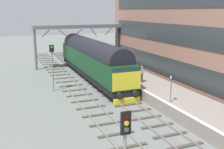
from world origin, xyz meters
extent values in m
plane|color=slate|center=(0.00, 0.00, 0.00)|extent=(140.00, 140.00, 0.00)
cube|color=gray|center=(-0.72, 0.00, 0.07)|extent=(0.07, 60.00, 0.15)
cube|color=gray|center=(0.72, 0.00, 0.07)|extent=(0.07, 60.00, 0.15)
cube|color=#493F40|center=(0.00, -10.26, 0.04)|extent=(2.50, 0.26, 0.09)
cube|color=#493F40|center=(0.00, -8.68, 0.04)|extent=(2.50, 0.26, 0.09)
cube|color=#493F40|center=(0.00, -7.11, 0.04)|extent=(2.50, 0.26, 0.09)
cube|color=#493F40|center=(0.00, -5.53, 0.04)|extent=(2.50, 0.26, 0.09)
cube|color=#493F40|center=(0.00, -3.95, 0.04)|extent=(2.50, 0.26, 0.09)
cube|color=#493F40|center=(0.00, -2.37, 0.04)|extent=(2.50, 0.26, 0.09)
cube|color=#493F40|center=(0.00, -0.79, 0.04)|extent=(2.50, 0.26, 0.09)
cube|color=#493F40|center=(0.00, 0.79, 0.04)|extent=(2.50, 0.26, 0.09)
cube|color=#493F40|center=(0.00, 2.37, 0.04)|extent=(2.50, 0.26, 0.09)
cube|color=#493F40|center=(0.00, 3.95, 0.04)|extent=(2.50, 0.26, 0.09)
cube|color=#493F40|center=(0.00, 5.53, 0.04)|extent=(2.50, 0.26, 0.09)
cube|color=#493F40|center=(0.00, 7.11, 0.04)|extent=(2.50, 0.26, 0.09)
cube|color=#493F40|center=(0.00, 8.68, 0.04)|extent=(2.50, 0.26, 0.09)
cube|color=#493F40|center=(0.00, 10.26, 0.04)|extent=(2.50, 0.26, 0.09)
cube|color=#493F40|center=(0.00, 11.84, 0.04)|extent=(2.50, 0.26, 0.09)
cube|color=#493F40|center=(0.00, 13.42, 0.04)|extent=(2.50, 0.26, 0.09)
cube|color=#493F40|center=(0.00, 15.00, 0.04)|extent=(2.50, 0.26, 0.09)
cube|color=#493F40|center=(0.00, 16.58, 0.04)|extent=(2.50, 0.26, 0.09)
cube|color=#493F40|center=(0.00, 18.16, 0.04)|extent=(2.50, 0.26, 0.09)
cube|color=#493F40|center=(0.00, 19.74, 0.04)|extent=(2.50, 0.26, 0.09)
cube|color=#493F40|center=(0.00, 21.32, 0.04)|extent=(2.50, 0.26, 0.09)
cube|color=#493F40|center=(0.00, 22.89, 0.04)|extent=(2.50, 0.26, 0.09)
cube|color=#493F40|center=(0.00, 24.47, 0.04)|extent=(2.50, 0.26, 0.09)
cube|color=#493F40|center=(0.00, 26.05, 0.04)|extent=(2.50, 0.26, 0.09)
cube|color=#493F40|center=(0.00, 27.63, 0.04)|extent=(2.50, 0.26, 0.09)
cube|color=#493F40|center=(0.00, 29.21, 0.04)|extent=(2.50, 0.26, 0.09)
cube|color=gray|center=(-3.92, 0.00, 0.07)|extent=(0.07, 60.00, 0.15)
cube|color=gray|center=(-2.49, 0.00, 0.07)|extent=(0.07, 60.00, 0.15)
cube|color=#4A4636|center=(-3.20, -9.09, 0.04)|extent=(2.50, 0.26, 0.09)
cube|color=#4A4636|center=(-3.20, -7.27, 0.04)|extent=(2.50, 0.26, 0.09)
cube|color=#4A4636|center=(-3.20, -5.45, 0.04)|extent=(2.50, 0.26, 0.09)
cube|color=#4A4636|center=(-3.20, -3.64, 0.04)|extent=(2.50, 0.26, 0.09)
cube|color=#4A4636|center=(-3.20, -1.82, 0.04)|extent=(2.50, 0.26, 0.09)
cube|color=#4A4636|center=(-3.20, 0.00, 0.04)|extent=(2.50, 0.26, 0.09)
cube|color=#4A4636|center=(-3.20, 1.82, 0.04)|extent=(2.50, 0.26, 0.09)
cube|color=#4A4636|center=(-3.20, 3.64, 0.04)|extent=(2.50, 0.26, 0.09)
cube|color=#4A4636|center=(-3.20, 5.45, 0.04)|extent=(2.50, 0.26, 0.09)
cube|color=#4A4636|center=(-3.20, 7.27, 0.04)|extent=(2.50, 0.26, 0.09)
cube|color=#4A4636|center=(-3.20, 9.09, 0.04)|extent=(2.50, 0.26, 0.09)
cube|color=#4A4636|center=(-3.20, 10.91, 0.04)|extent=(2.50, 0.26, 0.09)
cube|color=#4A4636|center=(-3.20, 12.73, 0.04)|extent=(2.50, 0.26, 0.09)
cube|color=#4A4636|center=(-3.20, 14.55, 0.04)|extent=(2.50, 0.26, 0.09)
cube|color=#4A4636|center=(-3.20, 16.36, 0.04)|extent=(2.50, 0.26, 0.09)
cube|color=#4A4636|center=(-3.20, 18.18, 0.04)|extent=(2.50, 0.26, 0.09)
cube|color=#4A4636|center=(-3.20, 20.00, 0.04)|extent=(2.50, 0.26, 0.09)
cube|color=#4A4636|center=(-3.20, 21.82, 0.04)|extent=(2.50, 0.26, 0.09)
cube|color=#4A4636|center=(-3.20, 23.64, 0.04)|extent=(2.50, 0.26, 0.09)
cube|color=#4A4636|center=(-3.20, 25.45, 0.04)|extent=(2.50, 0.26, 0.09)
cube|color=#4A4636|center=(-3.20, 27.27, 0.04)|extent=(2.50, 0.26, 0.09)
cube|color=#4A4636|center=(-3.20, 29.09, 0.04)|extent=(2.50, 0.26, 0.09)
cube|color=gray|center=(3.60, 0.00, 0.50)|extent=(4.00, 44.00, 1.00)
cube|color=silver|center=(1.75, 0.00, 1.00)|extent=(0.30, 44.00, 0.01)
cube|color=#9C6E5C|center=(9.10, -1.56, 7.18)|extent=(4.78, 37.03, 14.37)
cube|color=#32393C|center=(6.68, -1.56, 1.98)|extent=(0.06, 34.07, 2.01)
cube|color=#32393C|center=(6.68, -1.56, 5.57)|extent=(0.06, 34.07, 2.01)
cube|color=black|center=(0.00, 7.95, 0.82)|extent=(2.56, 19.69, 0.60)
cube|color=#144020|center=(0.00, 7.95, 2.17)|extent=(2.70, 19.69, 2.10)
cylinder|color=black|center=(0.00, 7.95, 3.40)|extent=(2.56, 18.12, 2.57)
cube|color=yellow|center=(0.00, -1.93, 2.02)|extent=(2.65, 0.08, 1.58)
cube|color=#232D3D|center=(0.00, -1.91, 2.75)|extent=(2.38, 0.04, 0.64)
cube|color=#232D3D|center=(1.37, 7.95, 2.47)|extent=(0.04, 13.78, 0.44)
cylinder|color=black|center=(-0.75, -2.14, 0.92)|extent=(0.48, 0.35, 0.48)
cylinder|color=black|center=(0.75, -2.14, 0.92)|extent=(0.48, 0.35, 0.48)
cube|color=yellow|center=(0.00, -1.99, 0.29)|extent=(2.43, 0.36, 0.47)
cylinder|color=black|center=(0.00, -0.04, 0.52)|extent=(1.64, 1.04, 1.04)
cylinder|color=black|center=(0.00, 1.06, 0.52)|extent=(1.64, 1.04, 1.04)
cylinder|color=black|center=(0.00, 2.16, 0.52)|extent=(1.64, 1.04, 1.04)
cylinder|color=black|center=(0.00, 13.75, 0.52)|extent=(1.64, 1.04, 1.04)
cylinder|color=black|center=(0.00, 14.85, 0.52)|extent=(1.64, 1.04, 1.04)
cylinder|color=black|center=(0.00, 15.95, 0.52)|extent=(1.64, 1.04, 1.04)
cube|color=black|center=(-5.24, -13.15, 3.51)|extent=(0.44, 0.10, 0.99)
cylinder|color=#500807|center=(-5.24, -13.21, 3.81)|extent=(0.20, 0.06, 0.20)
cylinder|color=yellow|center=(-5.24, -13.21, 3.53)|extent=(0.20, 0.06, 0.20)
cylinder|color=#50504E|center=(-5.24, -13.21, 3.25)|extent=(0.20, 0.06, 0.20)
cylinder|color=gray|center=(-5.24, 4.17, 2.34)|extent=(0.14, 0.14, 4.69)
cube|color=black|center=(-5.24, 4.11, 4.33)|extent=(0.44, 0.10, 0.71)
cylinder|color=green|center=(-5.24, 4.05, 4.49)|extent=(0.20, 0.06, 0.20)
cylinder|color=#500807|center=(-5.24, 4.05, 4.21)|extent=(0.20, 0.06, 0.20)
cylinder|color=slate|center=(2.12, -5.43, 2.08)|extent=(0.08, 0.08, 2.15)
cube|color=black|center=(2.09, -5.43, 2.98)|extent=(0.05, 0.44, 0.36)
cube|color=white|center=(2.06, -5.43, 2.98)|extent=(0.01, 0.20, 0.24)
cylinder|color=#293236|center=(2.89, 0.69, 1.43)|extent=(0.13, 0.13, 0.84)
cylinder|color=#293236|center=(2.84, 0.88, 1.43)|extent=(0.13, 0.13, 0.84)
cylinder|color=tan|center=(2.87, 0.79, 2.13)|extent=(0.42, 0.42, 0.56)
sphere|color=tan|center=(2.87, 0.79, 2.54)|extent=(0.22, 0.22, 0.22)
cylinder|color=tan|center=(2.93, 0.59, 2.13)|extent=(0.09, 0.09, 0.52)
cylinder|color=tan|center=(2.81, 0.99, 2.13)|extent=(0.09, 0.09, 0.52)
cylinder|color=slate|center=(-5.60, 15.40, 2.75)|extent=(0.36, 0.36, 5.50)
cylinder|color=slate|center=(6.50, 15.40, 2.75)|extent=(0.36, 0.36, 5.50)
cube|color=slate|center=(0.45, 15.40, 5.75)|extent=(12.50, 2.00, 0.50)
cylinder|color=slate|center=(-4.07, 15.40, 4.90)|extent=(1.11, 0.10, 1.01)
cylinder|color=slate|center=(-1.81, 15.40, 4.90)|extent=(1.16, 0.10, 0.94)
cylinder|color=slate|center=(0.45, 15.40, 4.90)|extent=(1.16, 0.10, 0.95)
cylinder|color=slate|center=(2.71, 15.40, 4.90)|extent=(0.92, 0.10, 1.18)
cylinder|color=slate|center=(4.97, 15.40, 4.90)|extent=(1.06, 0.10, 1.06)
camera|label=1|loc=(-9.53, -22.40, 7.90)|focal=43.74mm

